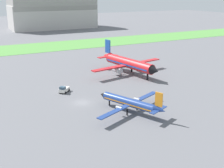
% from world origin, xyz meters
% --- Properties ---
extents(ground_plane, '(600.00, 600.00, 0.00)m').
position_xyz_m(ground_plane, '(0.00, 0.00, 0.00)').
color(ground_plane, slate).
extents(grass_taxiway_strip, '(360.00, 28.00, 0.08)m').
position_xyz_m(grass_taxiway_strip, '(0.00, 82.51, 0.04)').
color(grass_taxiway_strip, '#549342').
rests_on(grass_taxiway_strip, ground_plane).
extents(airplane_midfield_jet, '(29.09, 28.68, 10.34)m').
position_xyz_m(airplane_midfield_jet, '(24.60, 18.56, 3.72)').
color(airplane_midfield_jet, red).
rests_on(airplane_midfield_jet, ground_plane).
extents(airplane_foreground_turboprop, '(20.76, 18.01, 6.59)m').
position_xyz_m(airplane_foreground_turboprop, '(7.90, -10.92, 2.41)').
color(airplane_foreground_turboprop, navy).
rests_on(airplane_foreground_turboprop, ground_plane).
extents(pushback_tug_near_gate, '(3.78, 3.86, 1.95)m').
position_xyz_m(pushback_tug_near_gate, '(-1.45, 9.78, 0.91)').
color(pushback_tug_near_gate, white).
rests_on(pushback_tug_near_gate, ground_plane).
extents(hangar_distant, '(63.61, 30.38, 35.51)m').
position_xyz_m(hangar_distant, '(39.91, 159.50, 16.30)').
color(hangar_distant, '#BCB7B2').
rests_on(hangar_distant, ground_plane).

